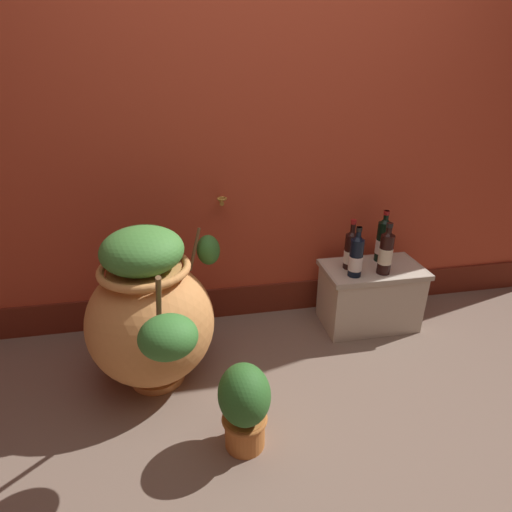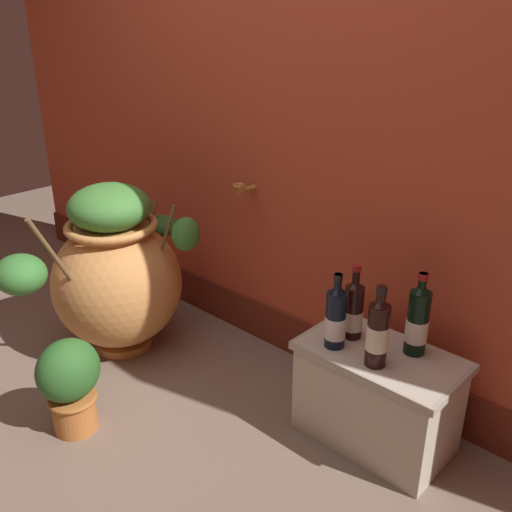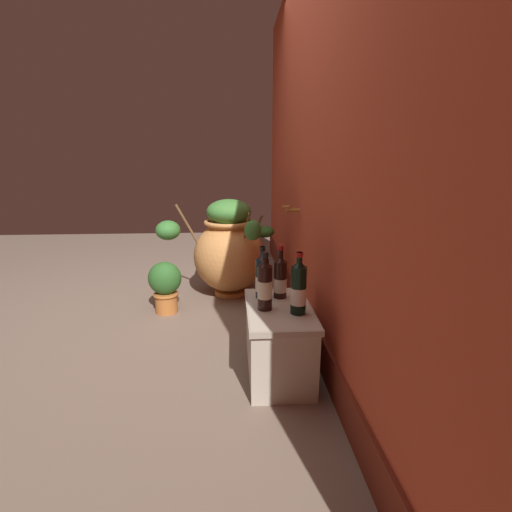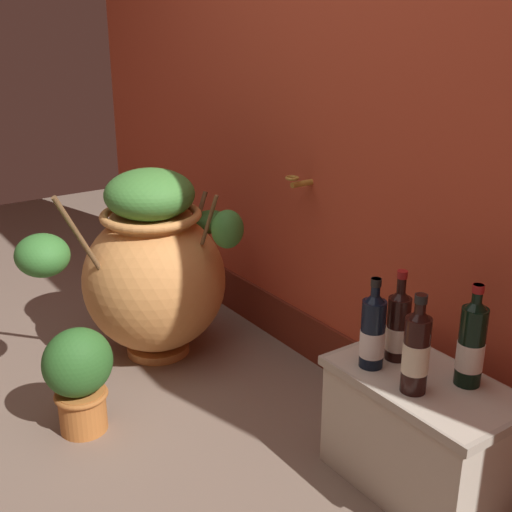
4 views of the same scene
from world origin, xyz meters
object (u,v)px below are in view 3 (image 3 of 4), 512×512
object	(u,v)px
wine_bottle_left	(265,284)
wine_bottle_middle	(262,276)
terracotta_urn	(229,249)
wine_bottle_back	(280,277)
wine_bottle_right	(299,288)
potted_shrub	(165,285)

from	to	relation	value
wine_bottle_left	wine_bottle_middle	bearing A→B (deg)	179.70
wine_bottle_left	wine_bottle_middle	distance (m)	0.18
terracotta_urn	wine_bottle_back	distance (m)	1.19
wine_bottle_right	wine_bottle_back	bearing A→B (deg)	-164.79
wine_bottle_back	potted_shrub	distance (m)	1.14
wine_bottle_middle	potted_shrub	bearing A→B (deg)	-137.53
wine_bottle_right	wine_bottle_middle	bearing A→B (deg)	-145.87
wine_bottle_back	potted_shrub	world-z (taller)	wine_bottle_back
wine_bottle_right	wine_bottle_back	world-z (taller)	wine_bottle_right
terracotta_urn	wine_bottle_right	xyz separation A→B (m)	(1.37, 0.36, 0.13)
terracotta_urn	wine_bottle_right	bearing A→B (deg)	14.88
terracotta_urn	wine_bottle_middle	distance (m)	1.15
wine_bottle_middle	wine_bottle_right	size ratio (longest dim) A/B	0.92
wine_bottle_middle	wine_bottle_left	bearing A→B (deg)	-0.30
wine_bottle_left	wine_bottle_back	xyz separation A→B (m)	(-0.17, 0.10, -0.02)
wine_bottle_back	terracotta_urn	bearing A→B (deg)	-165.19
terracotta_urn	wine_bottle_back	world-z (taller)	terracotta_urn
terracotta_urn	wine_bottle_left	size ratio (longest dim) A/B	3.20
wine_bottle_left	wine_bottle_right	world-z (taller)	wine_bottle_right
wine_bottle_back	potted_shrub	bearing A→B (deg)	-134.00
wine_bottle_left	wine_bottle_back	size ratio (longest dim) A/B	1.02
terracotta_urn	wine_bottle_left	distance (m)	1.33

